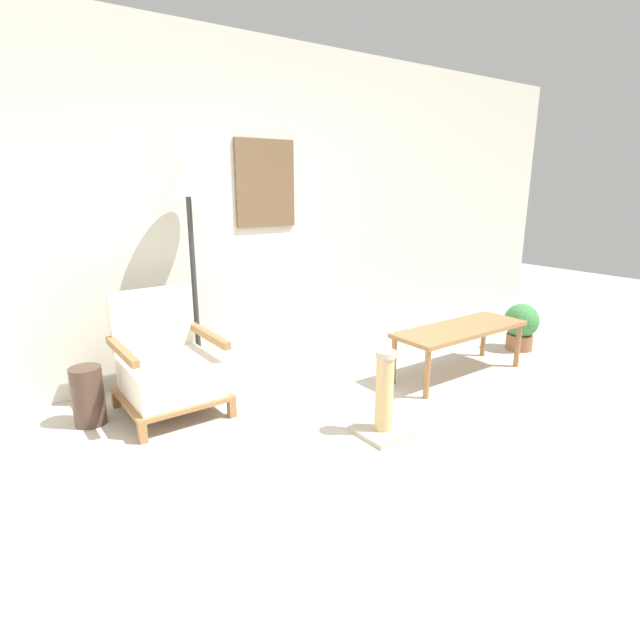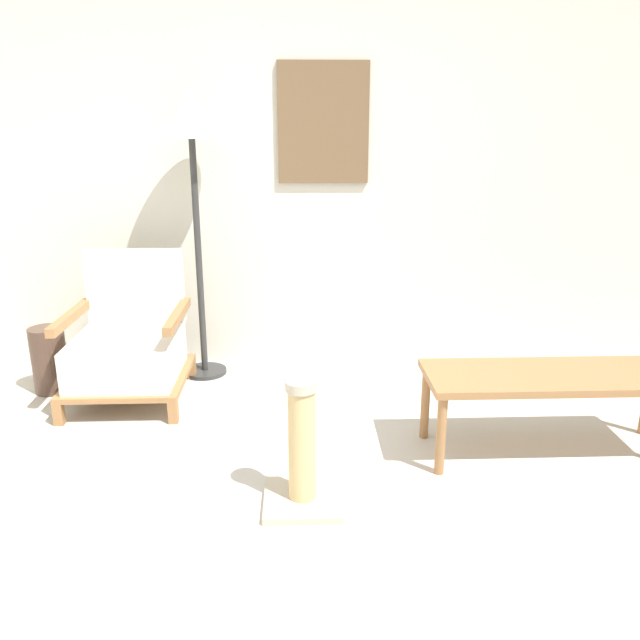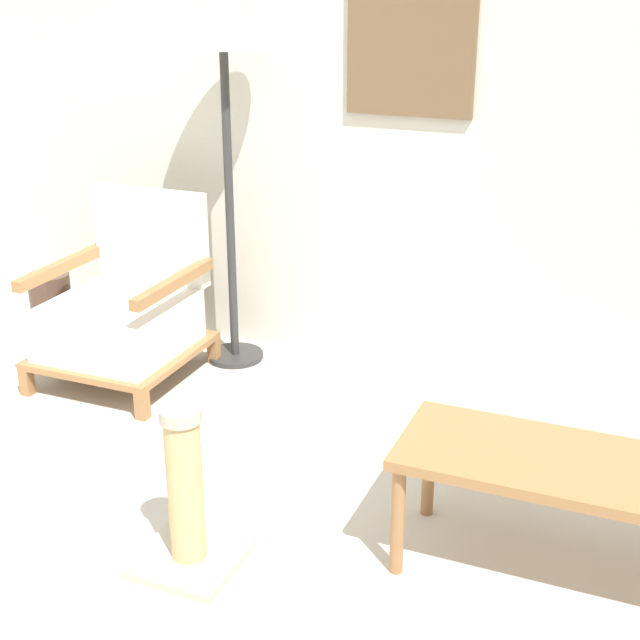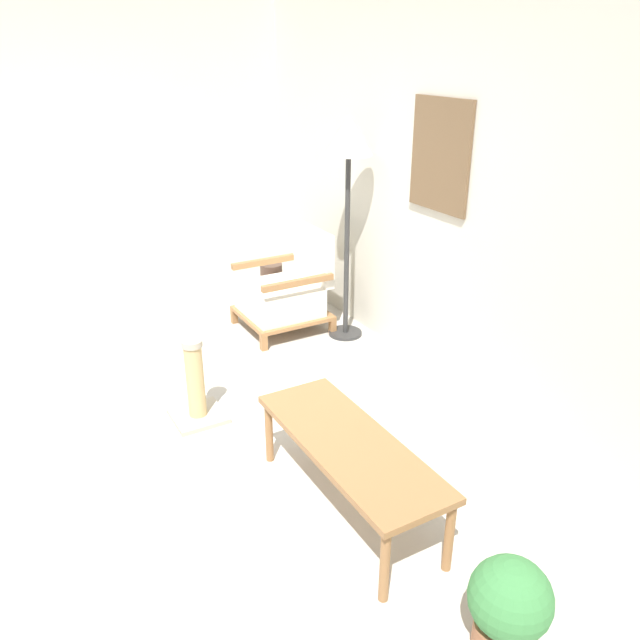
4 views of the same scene
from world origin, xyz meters
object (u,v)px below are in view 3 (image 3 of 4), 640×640
(armchair, at_px, (124,311))
(scratching_post, at_px, (186,507))
(floor_lamp, at_px, (223,43))
(coffee_table, at_px, (601,480))
(vase, at_px, (52,312))

(armchair, bearing_deg, scratching_post, -48.96)
(floor_lamp, bearing_deg, scratching_post, -67.64)
(floor_lamp, relative_size, coffee_table, 1.43)
(vase, height_order, scratching_post, scratching_post)
(coffee_table, xyz_separation_m, vase, (-2.69, 0.85, -0.17))
(vase, bearing_deg, armchair, -11.88)
(vase, relative_size, scratching_post, 0.71)
(floor_lamp, relative_size, scratching_post, 3.14)
(coffee_table, height_order, scratching_post, scratching_post)
(coffee_table, relative_size, scratching_post, 2.20)
(armchair, height_order, scratching_post, armchair)
(coffee_table, distance_m, vase, 2.83)
(floor_lamp, distance_m, vase, 1.58)
(armchair, relative_size, scratching_post, 1.49)
(vase, bearing_deg, floor_lamp, 15.91)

